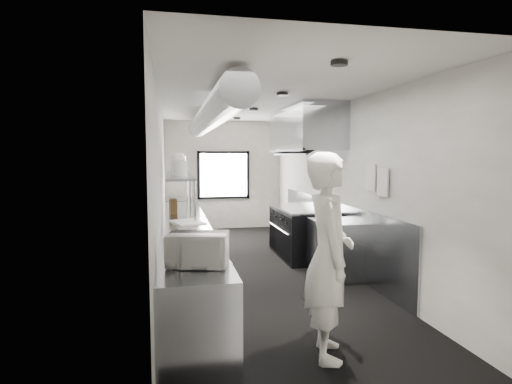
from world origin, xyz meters
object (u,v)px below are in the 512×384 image
range (301,232)px  microwave (198,249)px  plate_stack_a (181,168)px  squeeze_bottle_a (338,217)px  plate_stack_c (179,165)px  plate_stack_d (177,163)px  squeeze_bottle_e (328,213)px  deli_tub_b (179,254)px  plate_stack_b (178,166)px  exhaust_hood (305,129)px  squeeze_bottle_d (327,214)px  deli_tub_a (180,250)px  prep_counter (186,253)px  squeeze_bottle_b (337,216)px  line_cook (329,256)px  squeeze_bottle_c (329,215)px  far_work_table (180,217)px  pass_shelf (179,176)px  bottle_station (335,249)px  small_plate (194,235)px  knife_block (173,206)px  cutting_board (187,222)px

range → microwave: microwave is taller
plate_stack_a → squeeze_bottle_a: plate_stack_a is taller
plate_stack_c → plate_stack_d: (-0.03, 0.44, 0.03)m
squeeze_bottle_e → deli_tub_b: bearing=-137.6°
plate_stack_b → squeeze_bottle_e: 2.71m
exhaust_hood → squeeze_bottle_d: 1.85m
deli_tub_a → prep_counter: bearing=86.5°
plate_stack_a → squeeze_bottle_b: bearing=-28.1°
deli_tub_a → plate_stack_c: bearing=88.6°
prep_counter → plate_stack_a: bearing=92.4°
plate_stack_a → plate_stack_d: 1.39m
line_cook → squeeze_bottle_c: line_cook is taller
line_cook → deli_tub_a: line_cook is taller
microwave → squeeze_bottle_a: 2.93m
exhaust_hood → range: (-0.06, 0.00, -1.92)m
plate_stack_c → squeeze_bottle_d: bearing=-37.9°
squeeze_bottle_b → squeeze_bottle_a: bearing=-110.6°
far_work_table → plate_stack_c: bearing=-91.0°
pass_shelf → squeeze_bottle_b: (2.29, -1.89, -0.54)m
deli_tub_b → squeeze_bottle_e: squeeze_bottle_e is taller
far_work_table → pass_shelf: bearing=-91.1°
bottle_station → small_plate: (-2.22, -0.78, 0.46)m
plate_stack_d → squeeze_bottle_c: plate_stack_d is taller
knife_block → plate_stack_c: (0.13, 0.63, 0.71)m
plate_stack_a → plate_stack_c: size_ratio=0.79×
range → squeeze_bottle_c: (0.02, -1.35, 0.52)m
plate_stack_b → squeeze_bottle_a: (2.29, -1.66, -0.74)m
pass_shelf → cutting_board: pass_shelf is taller
prep_counter → bottle_station: 2.31m
plate_stack_d → line_cook: bearing=-74.7°
squeeze_bottle_d → cutting_board: bearing=177.5°
far_work_table → deli_tub_a: 5.67m
plate_stack_c → squeeze_bottle_b: (2.28, -2.16, -0.74)m
prep_counter → plate_stack_b: (-0.07, 1.20, 1.29)m
range → microwave: bearing=-120.9°
deli_tub_b → deli_tub_a: bearing=86.3°
microwave → knife_block: size_ratio=1.96×
squeeze_bottle_b → plate_stack_c: bearing=136.6°
squeeze_bottle_b → exhaust_hood: bearing=90.1°
prep_counter → squeeze_bottle_d: squeeze_bottle_d is taller
bottle_station → plate_stack_b: plate_stack_b is taller
plate_stack_a → plate_stack_b: plate_stack_b is taller
prep_counter → squeeze_bottle_c: size_ratio=34.67×
line_cook → squeeze_bottle_c: 2.61m
deli_tub_b → prep_counter: bearing=86.4°
small_plate → squeeze_bottle_c: (2.13, 0.83, 0.08)m
exhaust_hood → range: size_ratio=1.38×
prep_counter → pass_shelf: pass_shelf is taller
deli_tub_a → plate_stack_c: plate_stack_c is taller
line_cook → cutting_board: 2.93m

